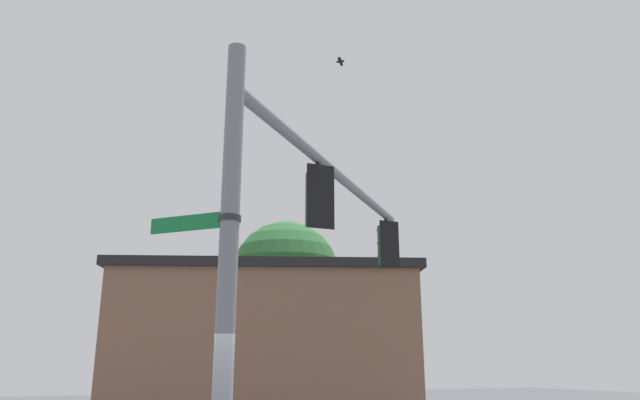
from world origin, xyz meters
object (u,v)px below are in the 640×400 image
object	(u,v)px
traffic_light_nearest_pole	(317,198)
street_name_sign	(206,221)
traffic_light_mid_inner	(386,245)
bird_flying	(340,61)

from	to	relation	value
traffic_light_nearest_pole	street_name_sign	distance (m)	3.34
traffic_light_mid_inner	street_name_sign	bearing A→B (deg)	-136.52
traffic_light_nearest_pole	bird_flying	size ratio (longest dim) A/B	5.19
traffic_light_mid_inner	bird_flying	size ratio (longest dim) A/B	5.19
street_name_sign	traffic_light_nearest_pole	bearing A→B (deg)	39.58
traffic_light_nearest_pole	bird_flying	world-z (taller)	bird_flying
street_name_sign	bird_flying	bearing A→B (deg)	39.23
traffic_light_nearest_pole	traffic_light_mid_inner	world-z (taller)	same
bird_flying	traffic_light_nearest_pole	bearing A→B (deg)	-141.83
traffic_light_mid_inner	street_name_sign	distance (m)	8.00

